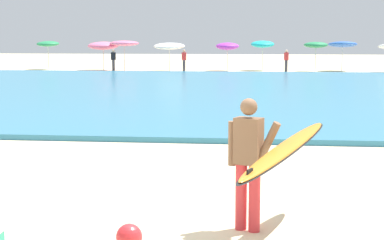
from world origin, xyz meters
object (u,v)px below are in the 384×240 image
at_px(beach_umbrella_4, 227,46).
at_px(beach_umbrella_7, 343,44).
at_px(surfer_with_board, 267,154).
at_px(beach_umbrella_1, 103,46).
at_px(beachgoer_near_row_right, 286,60).
at_px(beach_umbrella_6, 316,45).
at_px(beach_umbrella_3, 169,46).
at_px(beach_umbrella_2, 124,43).
at_px(beachgoer_near_row_mid, 113,60).
at_px(beachgoer_near_row_left, 184,60).
at_px(beach_umbrella_5, 263,44).
at_px(beach_umbrella_0, 48,44).
at_px(beach_ball, 129,237).

xyz_separation_m(beach_umbrella_4, beach_umbrella_7, (8.36, 0.54, 0.14)).
relative_size(surfer_with_board, beach_umbrella_1, 1.22).
height_order(beach_umbrella_1, beachgoer_near_row_right, beach_umbrella_1).
bearing_deg(beach_umbrella_6, beach_umbrella_3, -178.84).
bearing_deg(beachgoer_near_row_right, beach_umbrella_2, 179.12).
xyz_separation_m(surfer_with_board, beach_umbrella_7, (5.86, 38.50, 0.90)).
height_order(beach_umbrella_7, beachgoer_near_row_mid, beach_umbrella_7).
relative_size(beach_umbrella_3, beachgoer_near_row_left, 1.46).
bearing_deg(beach_umbrella_3, surfer_with_board, -79.77).
distance_m(beach_umbrella_5, beachgoer_near_row_right, 2.73).
height_order(beach_umbrella_4, beach_umbrella_7, beach_umbrella_7).
height_order(beach_umbrella_1, beachgoer_near_row_left, beach_umbrella_1).
bearing_deg(beach_umbrella_4, beach_umbrella_7, 3.70).
distance_m(beach_umbrella_2, beach_umbrella_7, 15.92).
bearing_deg(beach_umbrella_3, beachgoer_near_row_left, -35.00).
xyz_separation_m(beach_umbrella_0, beachgoer_near_row_left, (10.69, -1.94, -1.10)).
distance_m(beach_umbrella_2, beach_ball, 38.68).
xyz_separation_m(beach_umbrella_0, beach_umbrella_1, (4.43, -0.47, -0.13)).
distance_m(beach_umbrella_0, beach_ball, 41.67).
relative_size(beachgoer_near_row_mid, beach_ball, 5.02).
height_order(beach_umbrella_3, beach_umbrella_7, beach_umbrella_7).
xyz_separation_m(surfer_with_board, beachgoer_near_row_left, (-5.51, 36.26, -0.19)).
bearing_deg(beach_umbrella_2, beach_umbrella_1, 155.73).
distance_m(beach_umbrella_2, beach_umbrella_4, 7.56).
distance_m(beach_umbrella_1, beach_ball, 39.88).
bearing_deg(beach_ball, beach_umbrella_1, 104.77).
xyz_separation_m(beach_umbrella_4, beachgoer_near_row_left, (-3.01, -1.70, -0.95)).
distance_m(beach_umbrella_5, beach_ball, 39.47).
distance_m(surfer_with_board, beach_umbrella_0, 41.50).
bearing_deg(beach_umbrella_4, beachgoer_near_row_left, -150.60).
xyz_separation_m(beach_umbrella_1, beachgoer_near_row_left, (6.26, -1.47, -0.98)).
xyz_separation_m(beach_umbrella_5, beach_umbrella_6, (3.76, -1.30, -0.03)).
bearing_deg(beachgoer_near_row_mid, beach_umbrella_2, 62.70).
height_order(beach_umbrella_4, beach_umbrella_6, beach_umbrella_6).
relative_size(beach_umbrella_1, beach_umbrella_3, 1.01).
bearing_deg(beachgoer_near_row_mid, beach_umbrella_4, 14.85).
height_order(beach_umbrella_1, beach_umbrella_6, beach_umbrella_1).
relative_size(beach_umbrella_1, beach_umbrella_7, 1.04).
xyz_separation_m(beach_umbrella_6, beachgoer_near_row_left, (-9.34, -1.04, -1.06)).
distance_m(surfer_with_board, beach_umbrella_4, 38.05).
relative_size(beach_umbrella_0, beachgoer_near_row_mid, 1.40).
height_order(beach_umbrella_2, beach_umbrella_4, beach_umbrella_2).
relative_size(beach_umbrella_2, beachgoer_near_row_mid, 1.41).
height_order(beach_umbrella_2, beach_umbrella_6, beach_umbrella_2).
bearing_deg(beach_umbrella_5, beach_umbrella_4, -165.88).
bearing_deg(surfer_with_board, beach_umbrella_5, 89.90).
height_order(beachgoer_near_row_left, beach_ball, beachgoer_near_row_left).
distance_m(beach_umbrella_0, beach_umbrella_6, 20.05).
xyz_separation_m(beach_umbrella_7, beach_ball, (-7.47, -39.29, -1.78)).
xyz_separation_m(beach_umbrella_0, beach_umbrella_2, (6.21, -1.28, 0.06)).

